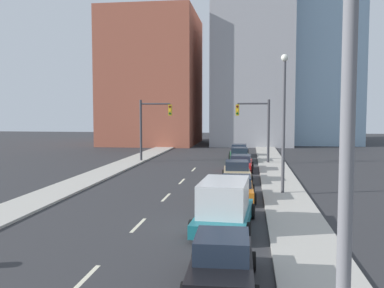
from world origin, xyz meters
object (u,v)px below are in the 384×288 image
(traffic_signal_right, at_px, (259,123))
(box_truck_teal, at_px, (224,205))
(sedan_red, at_px, (241,163))
(sedan_orange, at_px, (236,189))
(utility_pole_right_near, at_px, (348,123))
(street_lamp, at_px, (284,114))
(traffic_signal_left, at_px, (149,123))
(sedan_black, at_px, (222,263))
(sedan_gray, at_px, (239,151))
(sedan_green, at_px, (239,155))
(sedan_tan, at_px, (237,172))

(traffic_signal_right, relative_size, box_truck_teal, 1.10)
(sedan_red, bearing_deg, sedan_orange, -88.70)
(utility_pole_right_near, relative_size, street_lamp, 1.10)
(sedan_red, bearing_deg, traffic_signal_left, 150.75)
(sedan_black, height_order, sedan_gray, sedan_black)
(sedan_gray, bearing_deg, traffic_signal_left, -142.01)
(traffic_signal_right, bearing_deg, traffic_signal_left, 180.00)
(traffic_signal_right, bearing_deg, sedan_black, -93.11)
(traffic_signal_left, height_order, sedan_red, traffic_signal_left)
(sedan_green, height_order, sedan_gray, sedan_green)
(sedan_black, height_order, sedan_red, sedan_black)
(traffic_signal_right, bearing_deg, street_lamp, -85.98)
(sedan_orange, bearing_deg, sedan_gray, 89.52)
(traffic_signal_right, relative_size, street_lamp, 0.74)
(sedan_gray, bearing_deg, street_lamp, -81.66)
(traffic_signal_right, height_order, sedan_red, traffic_signal_right)
(traffic_signal_right, relative_size, utility_pole_right_near, 0.67)
(sedan_tan, relative_size, sedan_red, 0.93)
(sedan_black, height_order, sedan_green, sedan_black)
(street_lamp, relative_size, sedan_green, 1.79)
(sedan_tan, bearing_deg, street_lamp, -60.86)
(box_truck_teal, xyz_separation_m, sedan_green, (-0.02, 25.26, -0.34))
(traffic_signal_left, distance_m, sedan_orange, 20.45)
(box_truck_teal, bearing_deg, traffic_signal_left, 113.98)
(traffic_signal_left, relative_size, sedan_black, 1.46)
(box_truck_teal, bearing_deg, sedan_tan, 92.67)
(box_truck_teal, relative_size, sedan_green, 1.20)
(traffic_signal_left, height_order, traffic_signal_right, same)
(utility_pole_right_near, bearing_deg, box_truck_teal, 110.04)
(traffic_signal_right, relative_size, sedan_tan, 1.41)
(traffic_signal_right, distance_m, sedan_black, 30.62)
(sedan_orange, bearing_deg, utility_pole_right_near, -80.82)
(street_lamp, distance_m, sedan_tan, 6.99)
(street_lamp, xyz_separation_m, sedan_tan, (-2.95, 4.71, -4.25))
(sedan_gray, bearing_deg, box_truck_teal, -89.45)
(box_truck_teal, bearing_deg, street_lamp, 72.35)
(sedan_green, bearing_deg, traffic_signal_right, -33.45)
(street_lamp, height_order, sedan_black, street_lamp)
(sedan_black, relative_size, sedan_orange, 0.95)
(sedan_green, bearing_deg, sedan_gray, 88.72)
(sedan_black, distance_m, box_truck_teal, 6.33)
(traffic_signal_left, height_order, sedan_tan, traffic_signal_left)
(box_truck_teal, bearing_deg, traffic_signal_right, 88.61)
(utility_pole_right_near, bearing_deg, street_lamp, 90.33)
(sedan_black, xyz_separation_m, sedan_green, (-0.34, 31.57, -0.03))
(sedan_green, bearing_deg, sedan_red, -90.11)
(utility_pole_right_near, bearing_deg, sedan_green, 95.39)
(traffic_signal_left, bearing_deg, box_truck_teal, -69.30)
(utility_pole_right_near, height_order, sedan_gray, utility_pole_right_near)
(sedan_orange, height_order, sedan_gray, sedan_orange)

